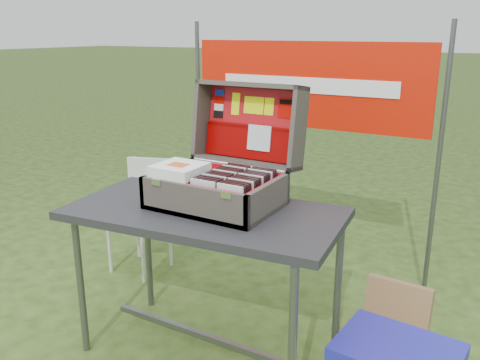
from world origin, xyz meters
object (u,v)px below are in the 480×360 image
Objects in this scene: table at (206,286)px; suitcase at (222,147)px; chair at (139,218)px; cardboard_box at (396,315)px.

suitcase is (0.02, 0.13, 0.69)m from table.
chair is 2.14× the size of cardboard_box.
suitcase is at bearing -46.34° from chair.
chair is at bearing 153.68° from suitcase.
suitcase is 1.30m from cardboard_box.
suitcase is at bearing 73.85° from table.
table is at bearing -141.24° from cardboard_box.
chair is (-1.00, 0.49, -0.71)m from suitcase.
chair reaches higher than cardboard_box.
suitcase reaches higher than chair.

